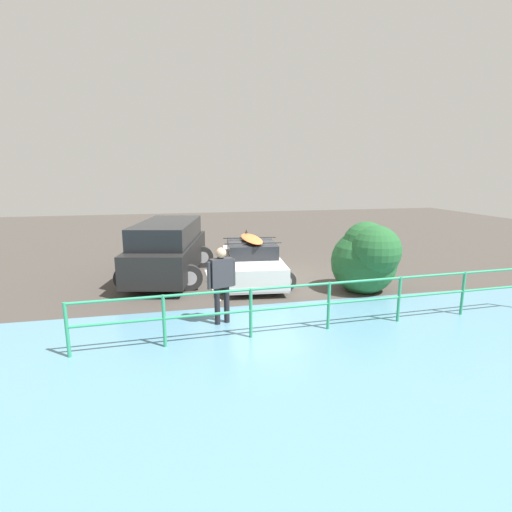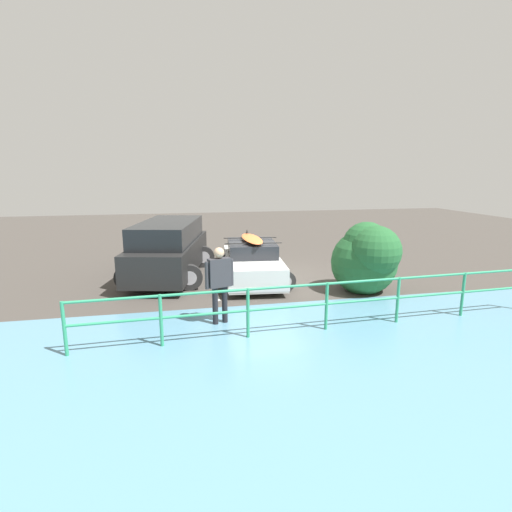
% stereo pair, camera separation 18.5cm
% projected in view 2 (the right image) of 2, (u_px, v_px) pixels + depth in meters
% --- Properties ---
extents(ground_plane, '(44.00, 44.00, 0.02)m').
position_uv_depth(ground_plane, '(267.00, 279.00, 13.15)').
color(ground_plane, '#423D38').
rests_on(ground_plane, ground).
extents(parking_stripe, '(0.12, 3.64, 0.00)m').
position_uv_depth(parking_stripe, '(212.00, 283.00, 12.66)').
color(parking_stripe, silver).
rests_on(parking_stripe, ground).
extents(sedan_car, '(2.56, 4.12, 1.55)m').
position_uv_depth(sedan_car, '(252.00, 262.00, 12.82)').
color(sedan_car, silver).
rests_on(sedan_car, ground).
extents(suv_car, '(3.22, 5.23, 1.87)m').
position_uv_depth(suv_car, '(169.00, 249.00, 13.21)').
color(suv_car, black).
rests_on(suv_car, ground).
extents(person_bystander, '(0.67, 0.35, 1.80)m').
position_uv_depth(person_bystander, '(219.00, 278.00, 9.11)').
color(person_bystander, black).
rests_on(person_bystander, ground).
extents(railing_fence, '(10.80, 0.54, 1.09)m').
position_uv_depth(railing_fence, '(327.00, 298.00, 8.81)').
color(railing_fence, '#2D9366').
rests_on(railing_fence, ground).
extents(bush_near_left, '(1.92, 2.12, 2.16)m').
position_uv_depth(bush_near_left, '(366.00, 259.00, 11.61)').
color(bush_near_left, '#4C3828').
rests_on(bush_near_left, ground).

